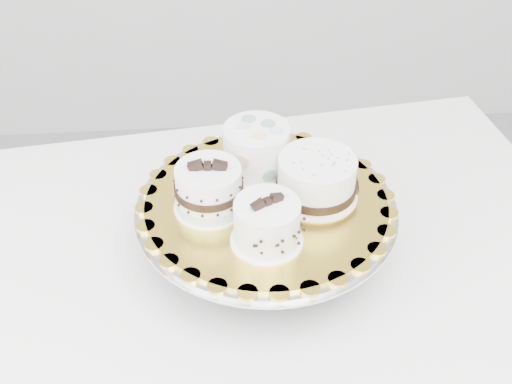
{
  "coord_description": "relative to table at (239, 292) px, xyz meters",
  "views": [
    {
      "loc": [
        0.02,
        -0.54,
        1.5
      ],
      "look_at": [
        0.08,
        0.2,
        0.89
      ],
      "focal_mm": 45.0,
      "sensor_mm": 36.0,
      "label": 1
    }
  ],
  "objects": [
    {
      "name": "cake_swirl",
      "position": [
        0.04,
        -0.08,
        0.23
      ],
      "size": [
        0.13,
        0.13,
        0.08
      ],
      "rotation": [
        0.0,
        0.0,
        0.47
      ],
      "color": "white",
      "rests_on": "cake_board"
    },
    {
      "name": "cake_ribbon",
      "position": [
        0.13,
        0.02,
        0.22
      ],
      "size": [
        0.14,
        0.13,
        0.07
      ],
      "rotation": [
        0.0,
        0.0,
        -0.09
      ],
      "color": "white",
      "rests_on": "cake_board"
    },
    {
      "name": "cake_banded",
      "position": [
        -0.04,
        0.0,
        0.23
      ],
      "size": [
        0.11,
        0.11,
        0.09
      ],
      "rotation": [
        0.0,
        0.0,
        -0.06
      ],
      "color": "white",
      "rests_on": "cake_board"
    },
    {
      "name": "table",
      "position": [
        0.0,
        0.0,
        0.0
      ],
      "size": [
        1.31,
        0.96,
        0.75
      ],
      "rotation": [
        0.0,
        0.0,
        0.13
      ],
      "color": "white",
      "rests_on": "floor"
    },
    {
      "name": "cake_stand",
      "position": [
        0.05,
        0.01,
        0.15
      ],
      "size": [
        0.41,
        0.41,
        0.11
      ],
      "color": "gray",
      "rests_on": "table"
    },
    {
      "name": "cake_dots",
      "position": [
        0.04,
        0.1,
        0.23
      ],
      "size": [
        0.13,
        0.13,
        0.08
      ],
      "rotation": [
        0.0,
        0.0,
        0.31
      ],
      "color": "white",
      "rests_on": "cake_board"
    },
    {
      "name": "cake_board",
      "position": [
        0.05,
        0.01,
        0.19
      ],
      "size": [
        0.46,
        0.46,
        0.01
      ],
      "primitive_type": "cylinder",
      "rotation": [
        0.0,
        0.0,
        -0.25
      ],
      "color": "gold",
      "rests_on": "cake_stand"
    }
  ]
}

